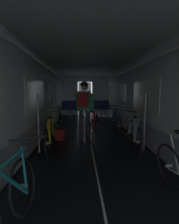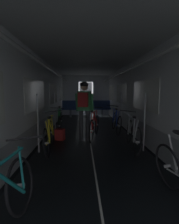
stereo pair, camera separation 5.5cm
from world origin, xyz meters
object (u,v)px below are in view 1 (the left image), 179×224
bicycle_teal (0,211)px  bicycle_red_in_aisle (94,126)px  bicycle_green (59,122)px  bicycle_silver (133,134)px  bench_seat_far_right (101,107)px  bicycle_yellow (50,135)px  person_cyclist_aisle (84,105)px  bench_seat_far_left (70,107)px  backpack_on_floor (60,134)px  bicycle_blue (116,122)px

bicycle_teal → bicycle_red_in_aisle: 4.06m
bicycle_green → bicycle_silver: size_ratio=1.00×
bicycle_teal → bicycle_silver: size_ratio=1.00×
bench_seat_far_right → bicycle_green: size_ratio=0.58×
bicycle_yellow → person_cyclist_aisle: bearing=44.9°
bicycle_yellow → person_cyclist_aisle: size_ratio=0.98×
bench_seat_far_left → backpack_on_floor: (0.00, -4.89, -0.40)m
bicycle_teal → bicycle_blue: size_ratio=1.00×
bench_seat_far_left → bicycle_silver: bearing=-71.7°
bicycle_red_in_aisle → bicycle_blue: bearing=43.0°
bench_seat_far_right → bicycle_yellow: 6.17m
bench_seat_far_left → bicycle_silver: 6.17m
bicycle_silver → bench_seat_far_left: bearing=108.3°
bicycle_green → backpack_on_floor: bearing=-82.7°
bench_seat_far_left → person_cyclist_aisle: 5.07m
bench_seat_far_right → person_cyclist_aisle: 5.13m
bicycle_blue → bicycle_yellow: (-2.01, -1.90, 0.00)m
bicycle_silver → bicycle_teal: bearing=-126.3°
bicycle_silver → person_cyclist_aisle: 1.63m
bicycle_teal → bicycle_yellow: bearing=90.6°
bicycle_silver → person_cyclist_aisle: bearing=144.2°
bicycle_blue → bicycle_silver: bicycle_blue is taller
bicycle_yellow → bench_seat_far_left: bearing=88.7°
bench_seat_far_left → bicycle_yellow: (-0.13, -5.85, -0.19)m
bicycle_yellow → bicycle_red_in_aisle: 1.63m
bench_seat_far_right → bicycle_teal: same height
bicycle_blue → bicycle_silver: (0.05, -1.91, 0.00)m
bench_seat_far_right → bicycle_yellow: bench_seat_far_right is taller
person_cyclist_aisle → bicycle_red_in_aisle: bearing=40.4°
bench_seat_far_left → bicycle_teal: bearing=-90.7°
bicycle_green → bench_seat_far_left: bearing=88.1°
bench_seat_far_right → bicycle_silver: (0.13, -5.86, -0.19)m
person_cyclist_aisle → bicycle_green: bearing=127.6°
bicycle_blue → bicycle_yellow: bearing=-136.6°
bicycle_teal → bicycle_red_in_aisle: size_ratio=1.02×
bench_seat_far_right → bicycle_yellow: bearing=-108.2°
bench_seat_far_left → bicycle_yellow: bearing=-91.3°
bicycle_blue → bicycle_red_in_aisle: bicycle_blue is taller
bicycle_silver → person_cyclist_aisle: size_ratio=0.98×
backpack_on_floor → bicycle_yellow: bearing=-97.9°
bicycle_yellow → bicycle_red_in_aisle: size_ratio=1.02×
bicycle_teal → bench_seat_far_left: bearing=89.3°
bicycle_teal → bicycle_green: (-0.03, 4.75, 0.00)m
bench_seat_far_left → bicycle_teal: 8.63m
bench_seat_far_right → bicycle_silver: 5.87m
bench_seat_far_left → person_cyclist_aisle: size_ratio=0.57×
backpack_on_floor → bicycle_red_in_aisle: bearing=9.1°
bench_seat_far_left → backpack_on_floor: bench_seat_far_left is taller
person_cyclist_aisle → bench_seat_far_left: bearing=98.3°
bench_seat_far_left → bicycle_blue: bearing=-64.5°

